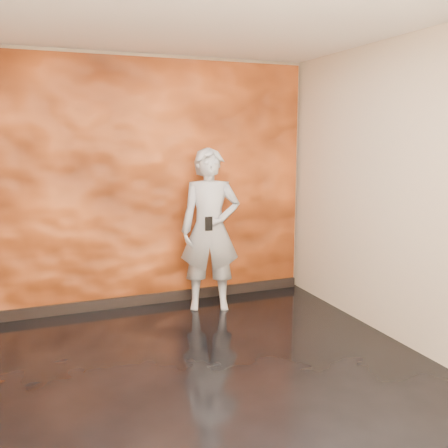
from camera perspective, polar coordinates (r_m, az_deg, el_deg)
room at (r=3.76m, az=-3.26°, el=2.21°), size 4.02×4.02×2.81m
feature_wall at (r=5.65m, az=-9.48°, el=4.43°), size 3.90×0.06×2.75m
baseboard at (r=5.88m, az=-9.03°, el=-8.51°), size 3.90×0.04×0.12m
man at (r=5.50m, az=-1.60°, el=-0.67°), size 0.76×0.61×1.79m
phone at (r=5.24m, az=-1.76°, el=0.03°), size 0.08×0.02×0.15m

